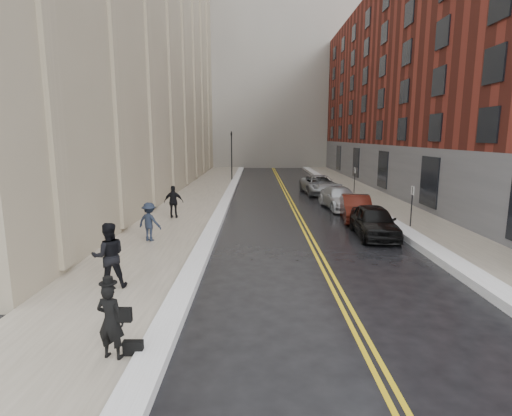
{
  "coord_description": "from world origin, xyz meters",
  "views": [
    {
      "loc": [
        -0.01,
        -12.0,
        4.71
      ],
      "look_at": [
        -0.03,
        5.24,
        1.6
      ],
      "focal_mm": 28.0,
      "sensor_mm": 36.0,
      "label": 1
    }
  ],
  "objects_px": {
    "car_maroon": "(356,208)",
    "car_silver_far": "(320,185)",
    "pedestrian_a": "(109,256)",
    "car_black": "(374,221)",
    "pedestrian_b": "(150,222)",
    "car_silver_near": "(340,198)",
    "pedestrian_main": "(111,321)",
    "pedestrian_c": "(174,202)"
  },
  "relations": [
    {
      "from": "car_silver_near",
      "to": "pedestrian_b",
      "type": "height_order",
      "value": "pedestrian_b"
    },
    {
      "from": "pedestrian_a",
      "to": "pedestrian_c",
      "type": "relative_size",
      "value": 1.11
    },
    {
      "from": "car_silver_near",
      "to": "pedestrian_c",
      "type": "height_order",
      "value": "pedestrian_c"
    },
    {
      "from": "car_maroon",
      "to": "pedestrian_b",
      "type": "distance_m",
      "value": 11.5
    },
    {
      "from": "car_maroon",
      "to": "pedestrian_a",
      "type": "bearing_deg",
      "value": -126.92
    },
    {
      "from": "car_silver_near",
      "to": "pedestrian_a",
      "type": "bearing_deg",
      "value": -130.48
    },
    {
      "from": "car_silver_near",
      "to": "pedestrian_main",
      "type": "xyz_separation_m",
      "value": [
        -8.48,
        -18.26,
        0.26
      ]
    },
    {
      "from": "pedestrian_a",
      "to": "pedestrian_b",
      "type": "bearing_deg",
      "value": -110.07
    },
    {
      "from": "car_maroon",
      "to": "pedestrian_main",
      "type": "xyz_separation_m",
      "value": [
        -8.63,
        -14.51,
        0.26
      ]
    },
    {
      "from": "car_silver_near",
      "to": "pedestrian_a",
      "type": "distance_m",
      "value": 17.46
    },
    {
      "from": "car_silver_near",
      "to": "pedestrian_b",
      "type": "xyz_separation_m",
      "value": [
        -10.18,
        -8.77,
        0.3
      ]
    },
    {
      "from": "car_silver_far",
      "to": "pedestrian_c",
      "type": "height_order",
      "value": "pedestrian_c"
    },
    {
      "from": "car_black",
      "to": "pedestrian_a",
      "type": "bearing_deg",
      "value": -142.93
    },
    {
      "from": "car_maroon",
      "to": "car_silver_far",
      "type": "xyz_separation_m",
      "value": [
        -0.42,
        10.51,
        0.05
      ]
    },
    {
      "from": "car_maroon",
      "to": "car_silver_near",
      "type": "height_order",
      "value": "car_maroon"
    },
    {
      "from": "pedestrian_b",
      "to": "pedestrian_c",
      "type": "height_order",
      "value": "pedestrian_c"
    },
    {
      "from": "pedestrian_c",
      "to": "pedestrian_b",
      "type": "bearing_deg",
      "value": 86.63
    },
    {
      "from": "car_black",
      "to": "pedestrian_a",
      "type": "height_order",
      "value": "pedestrian_a"
    },
    {
      "from": "car_silver_far",
      "to": "pedestrian_b",
      "type": "relative_size",
      "value": 3.21
    },
    {
      "from": "pedestrian_a",
      "to": "pedestrian_b",
      "type": "height_order",
      "value": "pedestrian_a"
    },
    {
      "from": "car_silver_near",
      "to": "pedestrian_main",
      "type": "bearing_deg",
      "value": -120.73
    },
    {
      "from": "pedestrian_a",
      "to": "car_black",
      "type": "bearing_deg",
      "value": -168.16
    },
    {
      "from": "car_maroon",
      "to": "car_silver_far",
      "type": "bearing_deg",
      "value": 98.9
    },
    {
      "from": "car_silver_far",
      "to": "pedestrian_main",
      "type": "height_order",
      "value": "pedestrian_main"
    },
    {
      "from": "car_silver_far",
      "to": "car_black",
      "type": "bearing_deg",
      "value": -93.32
    },
    {
      "from": "car_silver_near",
      "to": "pedestrian_a",
      "type": "height_order",
      "value": "pedestrian_a"
    },
    {
      "from": "car_silver_far",
      "to": "pedestrian_b",
      "type": "bearing_deg",
      "value": -127.27
    },
    {
      "from": "car_black",
      "to": "car_maroon",
      "type": "relative_size",
      "value": 1.02
    },
    {
      "from": "car_maroon",
      "to": "car_silver_near",
      "type": "xyz_separation_m",
      "value": [
        -0.15,
        3.74,
        -0.01
      ]
    },
    {
      "from": "pedestrian_a",
      "to": "pedestrian_c",
      "type": "distance_m",
      "value": 10.6
    },
    {
      "from": "pedestrian_b",
      "to": "car_black",
      "type": "bearing_deg",
      "value": -151.95
    },
    {
      "from": "pedestrian_b",
      "to": "pedestrian_main",
      "type": "bearing_deg",
      "value": 121.0
    },
    {
      "from": "pedestrian_b",
      "to": "car_maroon",
      "type": "bearing_deg",
      "value": -133.25
    },
    {
      "from": "car_black",
      "to": "pedestrian_b",
      "type": "relative_size",
      "value": 2.57
    },
    {
      "from": "pedestrian_b",
      "to": "car_silver_near",
      "type": "bearing_deg",
      "value": -118.46
    },
    {
      "from": "car_silver_far",
      "to": "car_silver_near",
      "type": "bearing_deg",
      "value": -92.44
    },
    {
      "from": "pedestrian_main",
      "to": "pedestrian_b",
      "type": "xyz_separation_m",
      "value": [
        -1.7,
        9.49,
        0.04
      ]
    },
    {
      "from": "car_black",
      "to": "car_maroon",
      "type": "bearing_deg",
      "value": 91.48
    },
    {
      "from": "car_black",
      "to": "car_silver_near",
      "type": "relative_size",
      "value": 0.91
    },
    {
      "from": "car_maroon",
      "to": "pedestrian_main",
      "type": "distance_m",
      "value": 16.89
    },
    {
      "from": "pedestrian_a",
      "to": "pedestrian_main",
      "type": "bearing_deg",
      "value": 87.68
    },
    {
      "from": "car_black",
      "to": "car_silver_far",
      "type": "height_order",
      "value": "car_silver_far"
    }
  ]
}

